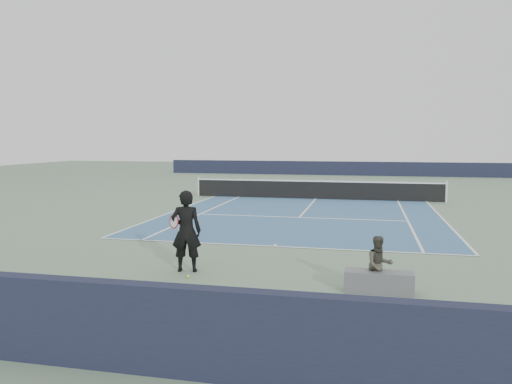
% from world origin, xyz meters
% --- Properties ---
extents(ground, '(80.00, 80.00, 0.00)m').
position_xyz_m(ground, '(0.00, 0.00, 0.00)').
color(ground, slate).
extents(court_surface, '(10.97, 23.77, 0.01)m').
position_xyz_m(court_surface, '(0.00, 0.00, 0.01)').
color(court_surface, '#386086').
rests_on(court_surface, ground).
extents(tennis_net, '(12.90, 0.10, 1.07)m').
position_xyz_m(tennis_net, '(0.00, 0.00, 0.50)').
color(tennis_net, silver).
rests_on(tennis_net, ground).
extents(windscreen_far, '(30.00, 0.25, 1.20)m').
position_xyz_m(windscreen_far, '(0.00, 17.88, 0.60)').
color(windscreen_far, black).
rests_on(windscreen_far, ground).
extents(windscreen_near, '(30.00, 0.25, 1.20)m').
position_xyz_m(windscreen_near, '(0.00, -19.88, 0.60)').
color(windscreen_near, black).
rests_on(windscreen_near, ground).
extents(tennis_player, '(0.85, 0.64, 1.91)m').
position_xyz_m(tennis_player, '(-1.51, -14.95, 0.96)').
color(tennis_player, black).
rests_on(tennis_player, ground).
extents(tennis_ball, '(0.07, 0.07, 0.07)m').
position_xyz_m(tennis_ball, '(-1.28, -15.51, 0.04)').
color(tennis_ball, '#CEE32E').
rests_on(tennis_ball, ground).
extents(spectator_bench, '(1.43, 0.87, 1.16)m').
position_xyz_m(spectator_bench, '(2.84, -15.66, 0.40)').
color(spectator_bench, '#5C5E62').
rests_on(spectator_bench, ground).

